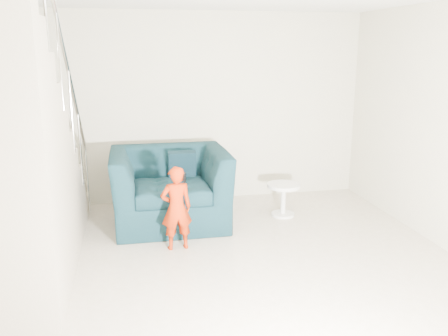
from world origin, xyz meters
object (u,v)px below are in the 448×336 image
Objects in this scene: armchair at (170,187)px; side_table at (283,194)px; toddler at (176,208)px; staircase at (12,186)px.

armchair reaches higher than side_table.
armchair is 1.51m from side_table.
staircase is (-1.57, -0.42, 0.47)m from toddler.
side_table is at bearing -1.84° from armchair.
staircase is at bearing -158.31° from side_table.
staircase is at bearing -141.20° from armchair.
staircase is at bearing 8.43° from toddler.
toddler is (-0.00, -0.84, 0.00)m from armchair.
side_table is at bearing 21.69° from staircase.
staircase is (-1.57, -1.27, 0.47)m from armchair.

